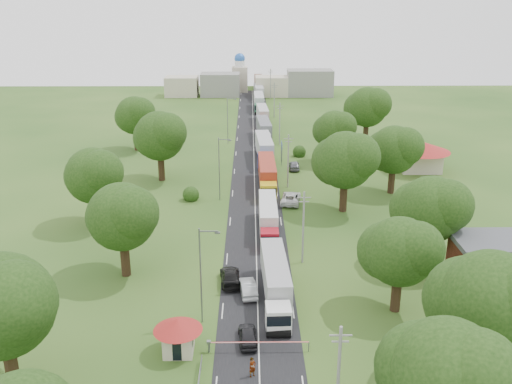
{
  "coord_description": "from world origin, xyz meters",
  "views": [
    {
      "loc": [
        -0.71,
        -68.78,
        30.7
      ],
      "look_at": [
        0.11,
        10.09,
        3.0
      ],
      "focal_mm": 40.0,
      "sensor_mm": 36.0,
      "label": 1
    }
  ],
  "objects_px": {
    "boom_barrier": "(244,343)",
    "car_lane_mid": "(248,288)",
    "car_lane_front": "(248,336)",
    "pedestrian_near": "(252,367)",
    "info_sign": "(282,148)",
    "guard_booth": "(178,332)",
    "truck_0": "(276,281)"
  },
  "relations": [
    {
      "from": "car_lane_front",
      "to": "car_lane_mid",
      "type": "xyz_separation_m",
      "value": [
        0.0,
        8.96,
        0.05
      ]
    },
    {
      "from": "pedestrian_near",
      "to": "boom_barrier",
      "type": "bearing_deg",
      "value": 67.02
    },
    {
      "from": "boom_barrier",
      "to": "guard_booth",
      "type": "relative_size",
      "value": 2.1
    },
    {
      "from": "car_lane_front",
      "to": "pedestrian_near",
      "type": "bearing_deg",
      "value": 90.45
    },
    {
      "from": "info_sign",
      "to": "car_lane_mid",
      "type": "distance_m",
      "value": 49.97
    },
    {
      "from": "boom_barrier",
      "to": "pedestrian_near",
      "type": "xyz_separation_m",
      "value": [
        0.76,
        -3.5,
        0.02
      ]
    },
    {
      "from": "car_lane_mid",
      "to": "pedestrian_near",
      "type": "relative_size",
      "value": 2.53
    },
    {
      "from": "car_lane_mid",
      "to": "pedestrian_near",
      "type": "height_order",
      "value": "pedestrian_near"
    },
    {
      "from": "guard_booth",
      "to": "truck_0",
      "type": "bearing_deg",
      "value": 45.99
    },
    {
      "from": "boom_barrier",
      "to": "car_lane_mid",
      "type": "xyz_separation_m",
      "value": [
        0.36,
        10.46,
        -0.13
      ]
    },
    {
      "from": "pedestrian_near",
      "to": "car_lane_mid",
      "type": "bearing_deg",
      "value": 56.45
    },
    {
      "from": "guard_booth",
      "to": "car_lane_front",
      "type": "height_order",
      "value": "guard_booth"
    },
    {
      "from": "info_sign",
      "to": "truck_0",
      "type": "xyz_separation_m",
      "value": [
        -3.3,
        -50.59,
        -0.87
      ]
    },
    {
      "from": "boom_barrier",
      "to": "info_sign",
      "type": "height_order",
      "value": "info_sign"
    },
    {
      "from": "car_lane_front",
      "to": "pedestrian_near",
      "type": "distance_m",
      "value": 5.02
    },
    {
      "from": "info_sign",
      "to": "truck_0",
      "type": "relative_size",
      "value": 0.28
    },
    {
      "from": "car_lane_front",
      "to": "pedestrian_near",
      "type": "relative_size",
      "value": 2.3
    },
    {
      "from": "boom_barrier",
      "to": "truck_0",
      "type": "distance_m",
      "value": 10.04
    },
    {
      "from": "car_lane_front",
      "to": "truck_0",
      "type": "bearing_deg",
      "value": -114.23
    },
    {
      "from": "info_sign",
      "to": "truck_0",
      "type": "bearing_deg",
      "value": -93.74
    },
    {
      "from": "boom_barrier",
      "to": "car_lane_mid",
      "type": "distance_m",
      "value": 10.47
    },
    {
      "from": "info_sign",
      "to": "car_lane_mid",
      "type": "relative_size",
      "value": 0.89
    },
    {
      "from": "pedestrian_near",
      "to": "car_lane_front",
      "type": "bearing_deg",
      "value": 59.38
    },
    {
      "from": "guard_booth",
      "to": "truck_0",
      "type": "xyz_separation_m",
      "value": [
        9.1,
        9.42,
        -0.04
      ]
    },
    {
      "from": "info_sign",
      "to": "car_lane_mid",
      "type": "bearing_deg",
      "value": -97.13
    },
    {
      "from": "guard_booth",
      "to": "pedestrian_near",
      "type": "xyz_separation_m",
      "value": [
        6.6,
        -3.5,
        -1.25
      ]
    },
    {
      "from": "info_sign",
      "to": "pedestrian_near",
      "type": "height_order",
      "value": "info_sign"
    },
    {
      "from": "truck_0",
      "to": "guard_booth",
      "type": "bearing_deg",
      "value": -134.01
    },
    {
      "from": "truck_0",
      "to": "car_lane_front",
      "type": "distance_m",
      "value": 8.55
    },
    {
      "from": "pedestrian_near",
      "to": "info_sign",
      "type": "bearing_deg",
      "value": 49.59
    },
    {
      "from": "car_lane_front",
      "to": "pedestrian_near",
      "type": "xyz_separation_m",
      "value": [
        0.4,
        -5.0,
        0.2
      ]
    },
    {
      "from": "boom_barrier",
      "to": "car_lane_mid",
      "type": "height_order",
      "value": "car_lane_mid"
    }
  ]
}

